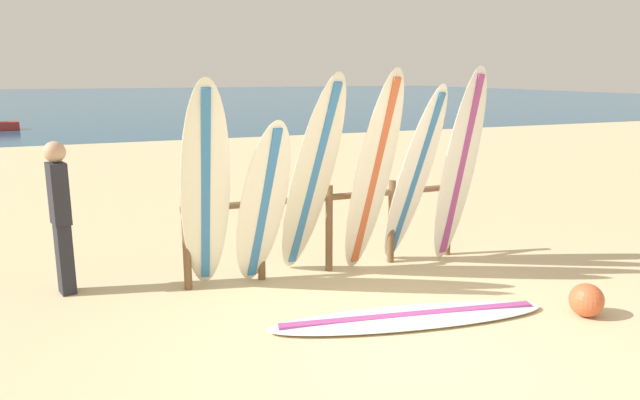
# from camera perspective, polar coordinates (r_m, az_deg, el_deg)

# --- Properties ---
(ground_plane) EXTENTS (120.00, 120.00, 0.00)m
(ground_plane) POSITION_cam_1_polar(r_m,az_deg,el_deg) (5.30, 9.74, -15.16)
(ground_plane) COLOR #D3BC8C
(ocean_water) EXTENTS (120.00, 80.00, 0.01)m
(ocean_water) POSITION_cam_1_polar(r_m,az_deg,el_deg) (62.07, -19.89, 9.33)
(ocean_water) COLOR navy
(ocean_water) RESTS_ON ground
(surfboard_rack) EXTENTS (3.60, 0.09, 1.09)m
(surfboard_rack) POSITION_cam_1_polar(r_m,az_deg,el_deg) (7.21, 0.89, -1.75)
(surfboard_rack) COLOR brown
(surfboard_rack) RESTS_ON ground
(surfboard_leaning_far_left) EXTENTS (0.61, 1.06, 2.41)m
(surfboard_leaning_far_left) POSITION_cam_1_polar(r_m,az_deg,el_deg) (6.33, -11.13, 0.92)
(surfboard_leaning_far_left) COLOR white
(surfboard_leaning_far_left) RESTS_ON ground
(surfboard_leaning_left) EXTENTS (0.70, 0.96, 1.98)m
(surfboard_leaning_left) POSITION_cam_1_polar(r_m,az_deg,el_deg) (6.49, -5.60, -0.57)
(surfboard_leaning_left) COLOR white
(surfboard_leaning_left) RESTS_ON ground
(surfboard_leaning_center_left) EXTENTS (0.74, 1.27, 2.46)m
(surfboard_leaning_center_left) POSITION_cam_1_polar(r_m,az_deg,el_deg) (6.73, -0.80, 2.04)
(surfboard_leaning_center_left) COLOR silver
(surfboard_leaning_center_left) RESTS_ON ground
(surfboard_leaning_center) EXTENTS (0.64, 0.98, 2.50)m
(surfboard_leaning_center) POSITION_cam_1_polar(r_m,az_deg,el_deg) (6.85, 5.19, 2.36)
(surfboard_leaning_center) COLOR white
(surfboard_leaning_center) RESTS_ON ground
(surfboard_leaning_center_right) EXTENTS (0.58, 1.09, 2.33)m
(surfboard_leaning_center_right) POSITION_cam_1_polar(r_m,az_deg,el_deg) (7.28, 9.12, 2.13)
(surfboard_leaning_center_right) COLOR white
(surfboard_leaning_center_right) RESTS_ON ground
(surfboard_leaning_right) EXTENTS (0.65, 0.70, 2.53)m
(surfboard_leaning_right) POSITION_cam_1_polar(r_m,az_deg,el_deg) (7.54, 13.45, 3.08)
(surfboard_leaning_right) COLOR white
(surfboard_leaning_right) RESTS_ON ground
(surfboard_lying_on_sand) EXTENTS (2.94, 1.06, 0.08)m
(surfboard_lying_on_sand) POSITION_cam_1_polar(r_m,az_deg,el_deg) (6.02, 8.74, -11.25)
(surfboard_lying_on_sand) COLOR white
(surfboard_lying_on_sand) RESTS_ON ground
(beachgoer_standing) EXTENTS (0.24, 0.31, 1.72)m
(beachgoer_standing) POSITION_cam_1_polar(r_m,az_deg,el_deg) (7.00, -24.03, -1.02)
(beachgoer_standing) COLOR #26262D
(beachgoer_standing) RESTS_ON ground
(beach_ball) EXTENTS (0.34, 0.34, 0.34)m
(beach_ball) POSITION_cam_1_polar(r_m,az_deg,el_deg) (6.59, 24.57, -8.87)
(beach_ball) COLOR #CC5933
(beach_ball) RESTS_ON ground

